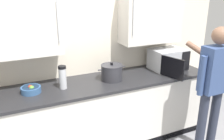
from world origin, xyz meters
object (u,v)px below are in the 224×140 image
object	(u,v)px
fruit_bowl	(31,89)
thermos_flask	(63,77)
person_figure	(213,82)
microwave_oven	(167,60)
stock_pot	(112,72)

from	to	relation	value
fruit_bowl	thermos_flask	world-z (taller)	thermos_flask
fruit_bowl	person_figure	distance (m)	2.13
person_figure	fruit_bowl	bearing A→B (deg)	158.79
microwave_oven	person_figure	xyz separation A→B (m)	(0.08, -0.79, -0.08)
stock_pot	fruit_bowl	bearing A→B (deg)	178.43
stock_pot	thermos_flask	distance (m)	0.64
stock_pot	person_figure	distance (m)	1.23
fruit_bowl	microwave_oven	bearing A→B (deg)	0.61
stock_pot	person_figure	bearing A→B (deg)	-37.12
person_figure	microwave_oven	bearing A→B (deg)	95.87
stock_pot	person_figure	size ratio (longest dim) A/B	0.22
microwave_oven	fruit_bowl	size ratio (longest dim) A/B	3.10
thermos_flask	person_figure	world-z (taller)	person_figure
fruit_bowl	person_figure	size ratio (longest dim) A/B	0.14
microwave_oven	stock_pot	distance (m)	0.90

